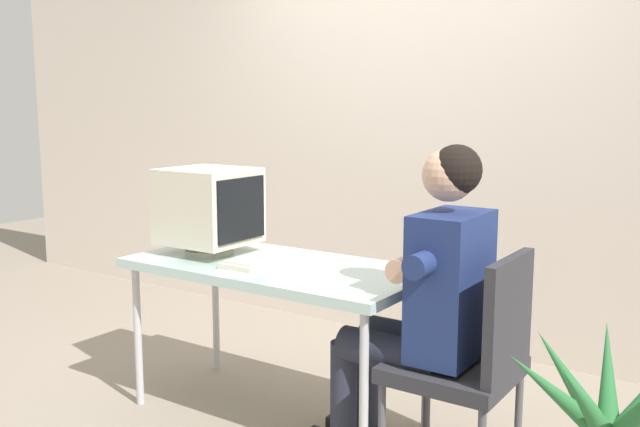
% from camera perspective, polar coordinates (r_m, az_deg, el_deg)
% --- Properties ---
extents(ground_plane, '(12.00, 12.00, 0.00)m').
position_cam_1_polar(ground_plane, '(3.44, -3.46, -15.95)').
color(ground_plane, gray).
extents(wall_back, '(8.00, 0.10, 3.00)m').
position_cam_1_polar(wall_back, '(4.19, 11.65, 9.49)').
color(wall_back, beige).
rests_on(wall_back, ground_plane).
extents(desk, '(1.37, 0.67, 0.73)m').
position_cam_1_polar(desk, '(3.21, -3.57, -4.94)').
color(desk, '#B7B7BC').
rests_on(desk, ground_plane).
extents(crt_monitor, '(0.41, 0.38, 0.41)m').
position_cam_1_polar(crt_monitor, '(3.42, -8.93, 0.56)').
color(crt_monitor, beige).
rests_on(crt_monitor, desk).
extents(keyboard, '(0.20, 0.46, 0.03)m').
position_cam_1_polar(keyboard, '(3.24, -4.58, -3.61)').
color(keyboard, beige).
rests_on(keyboard, desk).
extents(office_chair, '(0.46, 0.46, 0.90)m').
position_cam_1_polar(office_chair, '(2.77, 12.11, -11.22)').
color(office_chair, '#4C4C51').
rests_on(office_chair, ground_plane).
extents(person_seated, '(0.71, 0.56, 1.30)m').
position_cam_1_polar(person_seated, '(2.78, 8.46, -6.67)').
color(person_seated, navy).
rests_on(person_seated, ground_plane).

